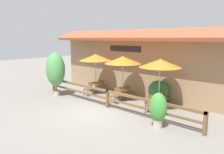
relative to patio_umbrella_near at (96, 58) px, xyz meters
name	(u,v)px	position (x,y,z in m)	size (l,w,h in m)	color
ground_plane	(93,112)	(2.61, -2.67, -2.43)	(60.00, 60.00, 0.00)	gray
building_facade	(141,63)	(2.60, 1.43, -0.27)	(14.28, 1.49, 4.23)	#997A56
patio_railing	(108,95)	(2.61, -1.62, -1.74)	(10.40, 0.14, 0.95)	brown
patio_umbrella_near	(96,58)	(0.00, 0.00, 0.00)	(2.13, 2.13, 2.68)	#B7B2A8
dining_table_near	(96,85)	(0.00, 0.00, -1.84)	(0.83, 0.83, 0.74)	brown
chair_near_streetside	(89,88)	(0.04, -0.67, -1.94)	(0.48, 0.48, 0.87)	brown
chair_near_wallside	(103,85)	(-0.03, 0.67, -1.94)	(0.50, 0.50, 0.87)	brown
patio_umbrella_middle	(123,60)	(2.39, -0.10, 0.00)	(2.13, 2.13, 2.68)	#B7B2A8
dining_table_middle	(123,91)	(2.39, -0.10, -1.84)	(0.83, 0.83, 0.74)	brown
chair_middle_streetside	(116,95)	(2.43, -0.72, -1.94)	(0.47, 0.47, 0.87)	brown
chair_middle_wallside	(129,91)	(2.40, 0.52, -1.94)	(0.44, 0.44, 0.87)	brown
patio_umbrella_far	(160,63)	(4.82, -0.09, 0.00)	(2.13, 2.13, 2.68)	#B7B2A8
dining_table_far	(159,99)	(4.82, -0.09, -1.84)	(0.83, 0.83, 0.74)	brown
chair_far_streetside	(151,103)	(4.76, -0.77, -1.94)	(0.51, 0.51, 0.87)	brown
chair_far_wallside	(164,98)	(4.75, 0.58, -1.94)	(0.44, 0.44, 0.87)	brown
potted_plant_entrance_palm	(56,70)	(-1.50, -2.09, -0.73)	(1.28, 1.15, 2.80)	#B7AD99
potted_plant_corner_fern	(158,109)	(6.00, -2.18, -1.61)	(0.74, 0.67, 1.50)	#B7AD99
potted_plant_tall_tropical	(158,91)	(4.22, 0.88, -1.70)	(1.17, 1.06, 1.32)	#B7AD99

